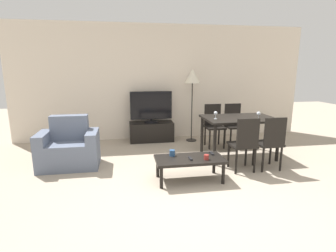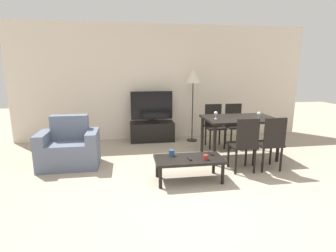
{
  "view_description": "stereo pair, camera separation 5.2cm",
  "coord_description": "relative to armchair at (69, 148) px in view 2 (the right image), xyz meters",
  "views": [
    {
      "loc": [
        -0.94,
        -3.03,
        1.7
      ],
      "look_at": [
        -0.16,
        1.63,
        0.65
      ],
      "focal_mm": 28.0,
      "sensor_mm": 36.0,
      "label": 1
    },
    {
      "loc": [
        -0.89,
        -3.04,
        1.7
      ],
      "look_at": [
        -0.16,
        1.63,
        0.65
      ],
      "focal_mm": 28.0,
      "sensor_mm": 36.0,
      "label": 2
    }
  ],
  "objects": [
    {
      "name": "wine_glass_left",
      "position": [
        3.39,
        -0.22,
        0.56
      ],
      "size": [
        0.07,
        0.07,
        0.15
      ],
      "color": "silver",
      "rests_on": "dining_table"
    },
    {
      "name": "ground_plane",
      "position": [
        1.91,
        -1.56,
        -0.32
      ],
      "size": [
        18.0,
        18.0,
        0.0
      ],
      "primitive_type": "plane",
      "color": "tan"
    },
    {
      "name": "dining_chair_far_left",
      "position": [
        2.9,
        0.78,
        0.19
      ],
      "size": [
        0.4,
        0.4,
        0.92
      ],
      "color": "black",
      "rests_on": "ground_plane"
    },
    {
      "name": "remote_primary",
      "position": [
        2.32,
        -0.79,
        0.05
      ],
      "size": [
        0.04,
        0.15,
        0.02
      ],
      "color": "black",
      "rests_on": "coffee_table"
    },
    {
      "name": "tv_stand",
      "position": [
        1.59,
        1.42,
        -0.1
      ],
      "size": [
        1.02,
        0.46,
        0.45
      ],
      "color": "black",
      "rests_on": "ground_plane"
    },
    {
      "name": "cup_white_near",
      "position": [
        1.68,
        -0.78,
        0.09
      ],
      "size": [
        0.09,
        0.09,
        0.1
      ],
      "color": "navy",
      "rests_on": "coffee_table"
    },
    {
      "name": "remote_secondary",
      "position": [
        1.93,
        -0.96,
        0.05
      ],
      "size": [
        0.04,
        0.15,
        0.02
      ],
      "color": "black",
      "rests_on": "coffee_table"
    },
    {
      "name": "wall_back",
      "position": [
        1.91,
        1.72,
        1.03
      ],
      "size": [
        7.02,
        0.06,
        2.7
      ],
      "color": "beige",
      "rests_on": "ground_plane"
    },
    {
      "name": "dining_table",
      "position": [
        3.13,
        0.03,
        0.36
      ],
      "size": [
        1.34,
        0.89,
        0.78
      ],
      "color": "black",
      "rests_on": "ground_plane"
    },
    {
      "name": "cup_colored_far",
      "position": [
        2.16,
        -1.03,
        0.08
      ],
      "size": [
        0.07,
        0.07,
        0.07
      ],
      "color": "maroon",
      "rests_on": "coffee_table"
    },
    {
      "name": "floor_lamp",
      "position": [
        2.53,
        1.27,
        1.13
      ],
      "size": [
        0.36,
        0.36,
        1.67
      ],
      "color": "black",
      "rests_on": "ground_plane"
    },
    {
      "name": "dining_chair_near",
      "position": [
        2.9,
        -0.73,
        0.19
      ],
      "size": [
        0.4,
        0.4,
        0.92
      ],
      "color": "black",
      "rests_on": "ground_plane"
    },
    {
      "name": "armchair",
      "position": [
        0.0,
        0.0,
        0.0
      ],
      "size": [
        1.0,
        0.63,
        0.88
      ],
      "color": "slate",
      "rests_on": "ground_plane"
    },
    {
      "name": "coffee_table",
      "position": [
        1.93,
        -0.92,
        -0.0
      ],
      "size": [
        1.04,
        0.52,
        0.36
      ],
      "color": "black",
      "rests_on": "ground_plane"
    },
    {
      "name": "dining_chair_far",
      "position": [
        3.37,
        0.78,
        0.19
      ],
      "size": [
        0.4,
        0.4,
        0.92
      ],
      "color": "black",
      "rests_on": "ground_plane"
    },
    {
      "name": "dining_chair_near_right",
      "position": [
        3.37,
        -0.73,
        0.19
      ],
      "size": [
        0.4,
        0.4,
        0.92
      ],
      "color": "black",
      "rests_on": "ground_plane"
    },
    {
      "name": "wine_glass_center",
      "position": [
        2.63,
        -0.05,
        0.56
      ],
      "size": [
        0.07,
        0.07,
        0.15
      ],
      "color": "silver",
      "rests_on": "dining_table"
    },
    {
      "name": "tv",
      "position": [
        1.59,
        1.42,
        0.49
      ],
      "size": [
        0.97,
        0.32,
        0.73
      ],
      "color": "black",
      "rests_on": "tv_stand"
    }
  ]
}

